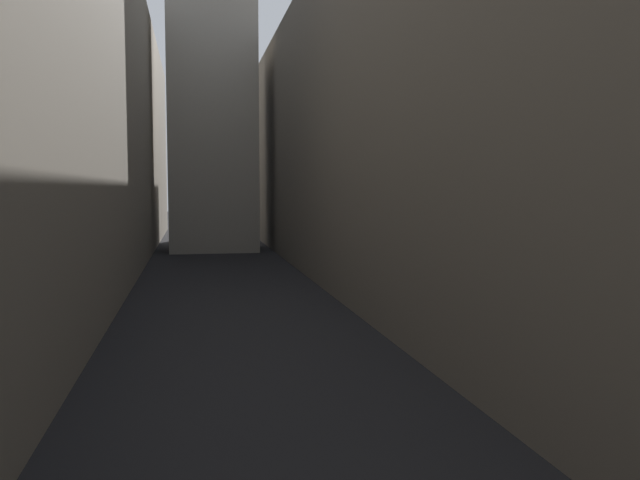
% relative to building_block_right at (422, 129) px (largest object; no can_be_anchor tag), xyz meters
% --- Properties ---
extents(ground_plane, '(264.00, 264.00, 0.00)m').
position_rel_building_block_right_xyz_m(ground_plane, '(-13.34, -2.00, -9.85)').
color(ground_plane, black).
extents(building_block_left, '(13.24, 108.00, 21.62)m').
position_rel_building_block_right_xyz_m(building_block_left, '(-25.46, 0.00, 0.96)').
color(building_block_left, gray).
rests_on(building_block_left, ground).
extents(building_block_right, '(15.69, 108.00, 19.71)m').
position_rel_building_block_right_xyz_m(building_block_right, '(0.00, 0.00, 0.00)').
color(building_block_right, '#60594F').
rests_on(building_block_right, ground).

